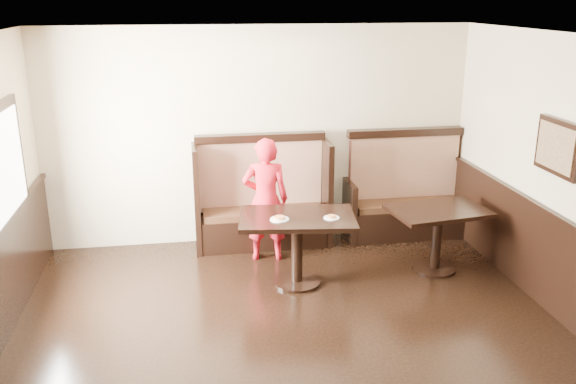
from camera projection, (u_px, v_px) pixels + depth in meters
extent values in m
plane|color=beige|center=(259.00, 136.00, 7.87)|extent=(5.50, 0.00, 5.50)
plane|color=white|center=(317.00, 47.00, 4.15)|extent=(7.00, 7.00, 0.00)
cube|color=black|center=(1.00, 167.00, 5.90)|extent=(0.05, 1.50, 1.20)
cube|color=white|center=(4.00, 167.00, 5.90)|extent=(0.01, 1.30, 1.00)
cube|color=black|center=(558.00, 147.00, 6.04)|extent=(0.04, 0.70, 0.55)
cube|color=olive|center=(555.00, 147.00, 6.03)|extent=(0.01, 0.60, 0.45)
cube|color=black|center=(263.00, 230.00, 7.97)|extent=(1.60, 0.50, 0.42)
cube|color=#361F11|center=(263.00, 212.00, 7.89)|extent=(1.54, 0.46, 0.09)
cube|color=#440D0F|center=(261.00, 175.00, 7.95)|extent=(1.60, 0.12, 0.92)
cube|color=black|center=(260.00, 137.00, 7.80)|extent=(1.68, 0.16, 0.10)
cube|color=black|center=(197.00, 197.00, 7.79)|extent=(0.07, 0.72, 1.36)
cube|color=black|center=(325.00, 190.00, 8.05)|extent=(0.07, 0.72, 1.36)
cube|color=black|center=(405.00, 221.00, 8.27)|extent=(1.50, 0.50, 0.42)
cube|color=#361F11|center=(407.00, 204.00, 8.20)|extent=(1.44, 0.46, 0.09)
cube|color=#440D0F|center=(403.00, 168.00, 8.26)|extent=(1.50, 0.12, 0.92)
cube|color=black|center=(405.00, 132.00, 8.10)|extent=(1.58, 0.16, 0.10)
cube|color=black|center=(348.00, 209.00, 8.19)|extent=(0.07, 0.72, 0.80)
cube|color=black|center=(458.00, 203.00, 8.43)|extent=(0.07, 0.72, 0.80)
cube|color=black|center=(297.00, 218.00, 6.73)|extent=(1.37, 0.95, 0.05)
cylinder|color=black|center=(297.00, 252.00, 6.86)|extent=(0.13, 0.13, 0.74)
cylinder|color=black|center=(297.00, 281.00, 6.97)|extent=(0.55, 0.55, 0.03)
cube|color=black|center=(439.00, 211.00, 7.09)|extent=(1.20, 0.87, 0.05)
cylinder|color=black|center=(436.00, 241.00, 7.21)|extent=(0.12, 0.12, 0.70)
cylinder|color=black|center=(434.00, 268.00, 7.32)|extent=(0.52, 0.52, 0.03)
imported|color=red|center=(266.00, 200.00, 7.40)|extent=(0.60, 0.43, 1.54)
cylinder|color=white|center=(280.00, 219.00, 6.62)|extent=(0.21, 0.21, 0.01)
cylinder|color=tan|center=(280.00, 218.00, 6.61)|extent=(0.13, 0.13, 0.02)
cylinder|color=#EABA54|center=(280.00, 217.00, 6.61)|extent=(0.11, 0.11, 0.01)
cylinder|color=white|center=(332.00, 218.00, 6.66)|extent=(0.17, 0.17, 0.01)
cylinder|color=tan|center=(332.00, 217.00, 6.66)|extent=(0.11, 0.11, 0.01)
cylinder|color=#EABA54|center=(332.00, 216.00, 6.66)|extent=(0.09, 0.09, 0.01)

